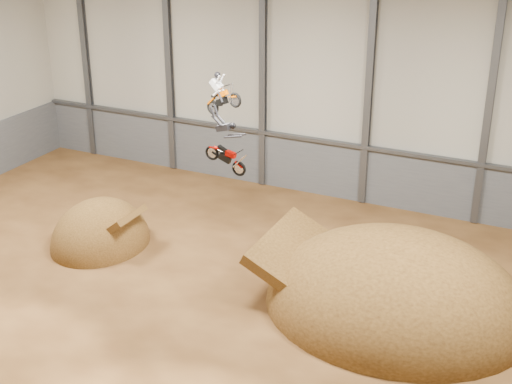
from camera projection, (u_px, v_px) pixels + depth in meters
floor at (191, 308)px, 32.33m from camera, size 40.00×40.00×0.00m
back_wall at (315, 83)px, 42.04m from camera, size 40.00×0.10×14.00m
lower_band_back at (312, 166)px, 44.01m from camera, size 39.80×0.18×3.50m
steel_rail at (312, 139)px, 43.18m from camera, size 39.80×0.35×0.20m
steel_column_0 at (86, 57)px, 48.48m from camera, size 0.40×0.36×13.90m
steel_column_1 at (169, 67)px, 45.84m from camera, size 0.40×0.36×13.90m
steel_column_2 at (263, 78)px, 43.20m from camera, size 0.40×0.36×13.90m
steel_column_3 at (369, 90)px, 40.55m from camera, size 0.40×0.36×13.90m
steel_column_4 at (490, 104)px, 37.91m from camera, size 0.40×0.36×13.90m
takeoff_ramp at (101, 244)px, 38.19m from camera, size 4.98×5.74×4.98m
landing_ramp at (394, 308)px, 32.33m from camera, size 11.94×10.56×6.89m
fmx_rider_a at (226, 90)px, 33.77m from camera, size 3.02×1.52×2.78m
fmx_rider_b at (223, 141)px, 30.47m from camera, size 3.48×1.05×3.18m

